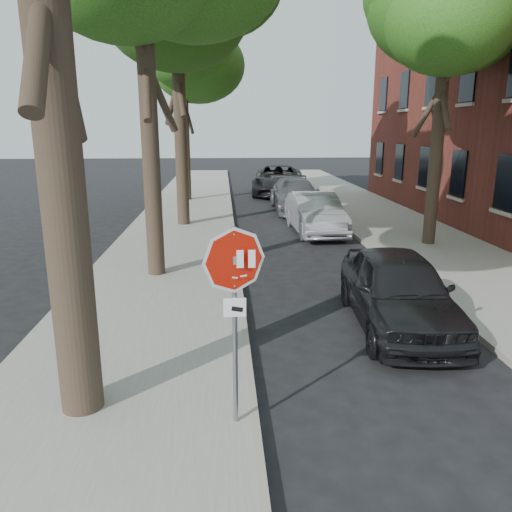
{
  "coord_description": "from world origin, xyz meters",
  "views": [
    {
      "loc": [
        -0.82,
        -5.81,
        3.87
      ],
      "look_at": [
        -0.36,
        1.19,
        2.05
      ],
      "focal_mm": 35.0,
      "sensor_mm": 36.0,
      "label": 1
    }
  ],
  "objects_px": {
    "car_c": "(295,195)",
    "car_a": "(398,290)",
    "car_d": "(278,180)",
    "tree_far": "(183,58)",
    "tree_right": "(446,12)",
    "tree_mid_b": "(176,10)",
    "car_b": "(315,213)",
    "stop_sign": "(235,289)"
  },
  "relations": [
    {
      "from": "car_b",
      "to": "car_d",
      "type": "height_order",
      "value": "car_d"
    },
    {
      "from": "stop_sign",
      "to": "car_b",
      "type": "xyz_separation_m",
      "value": [
        3.3,
        12.41,
        -1.2
      ]
    },
    {
      "from": "tree_mid_b",
      "to": "tree_right",
      "type": "bearing_deg",
      "value": -25.52
    },
    {
      "from": "car_c",
      "to": "car_d",
      "type": "height_order",
      "value": "car_d"
    },
    {
      "from": "car_b",
      "to": "car_c",
      "type": "relative_size",
      "value": 0.88
    },
    {
      "from": "car_b",
      "to": "car_c",
      "type": "bearing_deg",
      "value": 87.67
    },
    {
      "from": "tree_mid_b",
      "to": "car_b",
      "type": "height_order",
      "value": "tree_mid_b"
    },
    {
      "from": "tree_mid_b",
      "to": "car_b",
      "type": "distance_m",
      "value": 8.99
    },
    {
      "from": "stop_sign",
      "to": "tree_mid_b",
      "type": "xyz_separation_m",
      "value": [
        -1.72,
        14.15,
        6.05
      ]
    },
    {
      "from": "tree_mid_b",
      "to": "tree_far",
      "type": "xyz_separation_m",
      "value": [
        -0.3,
        6.99,
        -0.78
      ]
    },
    {
      "from": "tree_mid_b",
      "to": "car_b",
      "type": "xyz_separation_m",
      "value": [
        5.02,
        -1.74,
        -7.25
      ]
    },
    {
      "from": "tree_right",
      "to": "car_c",
      "type": "xyz_separation_m",
      "value": [
        -3.38,
        7.44,
        -6.46
      ]
    },
    {
      "from": "tree_mid_b",
      "to": "car_a",
      "type": "xyz_separation_m",
      "value": [
        5.02,
        -10.81,
        -7.24
      ]
    },
    {
      "from": "car_c",
      "to": "tree_far",
      "type": "bearing_deg",
      "value": 146.21
    },
    {
      "from": "stop_sign",
      "to": "car_c",
      "type": "relative_size",
      "value": 0.5
    },
    {
      "from": "car_a",
      "to": "car_b",
      "type": "distance_m",
      "value": 9.07
    },
    {
      "from": "tree_mid_b",
      "to": "tree_far",
      "type": "distance_m",
      "value": 7.04
    },
    {
      "from": "stop_sign",
      "to": "tree_far",
      "type": "bearing_deg",
      "value": 95.46
    },
    {
      "from": "tree_mid_b",
      "to": "car_c",
      "type": "xyz_separation_m",
      "value": [
        5.02,
        3.43,
        -7.24
      ]
    },
    {
      "from": "stop_sign",
      "to": "tree_mid_b",
      "type": "relative_size",
      "value": 0.25
    },
    {
      "from": "car_b",
      "to": "car_d",
      "type": "relative_size",
      "value": 0.73
    },
    {
      "from": "car_c",
      "to": "car_a",
      "type": "bearing_deg",
      "value": -89.99
    },
    {
      "from": "tree_right",
      "to": "car_d",
      "type": "relative_size",
      "value": 1.5
    },
    {
      "from": "tree_far",
      "to": "car_a",
      "type": "distance_m",
      "value": 19.66
    },
    {
      "from": "car_a",
      "to": "car_d",
      "type": "relative_size",
      "value": 0.72
    },
    {
      "from": "tree_far",
      "to": "car_d",
      "type": "xyz_separation_m",
      "value": [
        5.18,
        2.43,
        -6.35
      ]
    },
    {
      "from": "tree_right",
      "to": "car_a",
      "type": "bearing_deg",
      "value": -116.44
    },
    {
      "from": "tree_far",
      "to": "tree_right",
      "type": "relative_size",
      "value": 1.0
    },
    {
      "from": "tree_right",
      "to": "car_a",
      "type": "xyz_separation_m",
      "value": [
        -3.38,
        -6.8,
        -6.46
      ]
    },
    {
      "from": "tree_right",
      "to": "tree_far",
      "type": "bearing_deg",
      "value": 128.34
    },
    {
      "from": "tree_mid_b",
      "to": "tree_far",
      "type": "relative_size",
      "value": 1.11
    },
    {
      "from": "car_b",
      "to": "car_c",
      "type": "xyz_separation_m",
      "value": [
        0.0,
        5.17,
        0.0
      ]
    },
    {
      "from": "stop_sign",
      "to": "car_c",
      "type": "xyz_separation_m",
      "value": [
        3.3,
        17.57,
        -1.2
      ]
    },
    {
      "from": "tree_far",
      "to": "tree_right",
      "type": "xyz_separation_m",
      "value": [
        8.7,
        -11.0,
        0.0
      ]
    },
    {
      "from": "car_c",
      "to": "car_b",
      "type": "bearing_deg",
      "value": -89.99
    },
    {
      "from": "tree_right",
      "to": "car_d",
      "type": "xyz_separation_m",
      "value": [
        -3.52,
        13.43,
        -6.35
      ]
    },
    {
      "from": "car_b",
      "to": "car_c",
      "type": "distance_m",
      "value": 5.17
    },
    {
      "from": "car_a",
      "to": "stop_sign",
      "type": "bearing_deg",
      "value": -130.82
    },
    {
      "from": "car_a",
      "to": "tree_right",
      "type": "bearing_deg",
      "value": 67.39
    },
    {
      "from": "car_d",
      "to": "car_b",
      "type": "bearing_deg",
      "value": -82.14
    },
    {
      "from": "car_d",
      "to": "tree_far",
      "type": "bearing_deg",
      "value": -147.73
    },
    {
      "from": "stop_sign",
      "to": "tree_far",
      "type": "distance_m",
      "value": 21.88
    }
  ]
}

